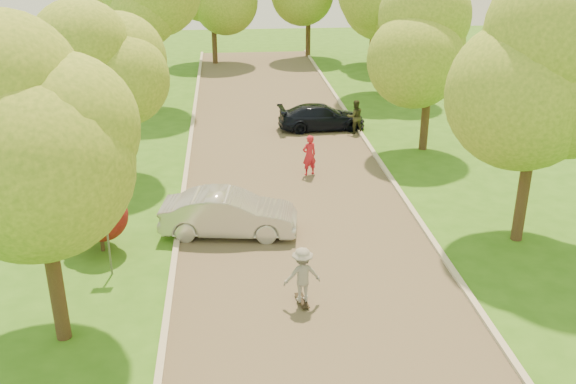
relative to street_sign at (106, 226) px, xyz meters
name	(u,v)px	position (x,y,z in m)	size (l,w,h in m)	color
ground	(332,346)	(5.80, -4.00, -1.56)	(100.00, 100.00, 0.00)	#306518
road	(296,209)	(5.80, 4.00, -1.56)	(8.00, 60.00, 0.01)	#4C4438
curb_left	(181,212)	(1.75, 4.00, -1.50)	(0.18, 60.00, 0.12)	#B2AD9E
curb_right	(407,203)	(9.85, 4.00, -1.50)	(0.18, 60.00, 0.12)	#B2AD9E
street_sign	(106,226)	(0.00, 0.00, 0.00)	(0.55, 0.06, 2.17)	#59595E
red_shrub	(99,219)	(-0.50, 1.50, -0.47)	(1.70, 1.70, 1.95)	#382619
tree_l_mida	(42,136)	(-0.50, -3.00, 3.61)	(4.71, 4.60, 7.39)	#382619
tree_l_midb	(104,62)	(-1.01, 8.00, 3.02)	(4.30, 4.20, 6.62)	#382619
tree_l_far	(143,6)	(-0.59, 18.00, 3.90)	(4.92, 4.80, 7.79)	#382619
tree_r_mida	(550,68)	(12.82, 1.00, 3.97)	(5.13, 5.00, 7.95)	#382619
tree_r_midb	(436,39)	(12.40, 10.00, 3.32)	(4.51, 4.40, 7.01)	#382619
silver_sedan	(229,213)	(3.43, 2.30, -0.84)	(1.53, 4.39, 1.45)	#B4B3B8
dark_sedan	(322,117)	(8.10, 13.43, -0.95)	(1.72, 4.24, 1.23)	black
longboard	(302,301)	(5.29, -2.08, -1.48)	(0.33, 0.82, 0.09)	black
skateboarder	(302,275)	(5.29, -2.08, -0.69)	(1.00, 0.58, 1.55)	gray
person_striped	(309,155)	(6.70, 7.31, -0.73)	(0.61, 0.40, 1.67)	#B41B2C
person_olive	(355,117)	(9.60, 12.63, -0.75)	(0.79, 0.62, 1.63)	#30321E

